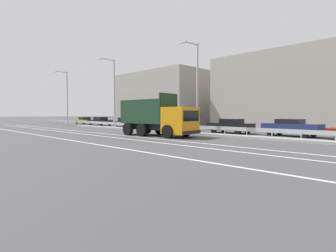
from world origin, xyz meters
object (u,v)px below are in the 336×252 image
(parked_car_6, at_px, (291,127))
(parked_car_4, at_px, (181,124))
(parked_car_2, at_px, (125,122))
(parked_car_5, at_px, (231,126))
(dump_truck, at_px, (165,121))
(street_lamp_0, at_px, (66,96))
(street_lamp_1, at_px, (113,90))
(parked_car_0, at_px, (84,120))
(parked_car_3, at_px, (147,123))
(street_lamp_2, at_px, (196,84))
(parked_car_1, at_px, (100,121))
(median_road_sign, at_px, (164,120))

(parked_car_6, bearing_deg, parked_car_4, -82.66)
(parked_car_2, bearing_deg, parked_car_5, -95.07)
(dump_truck, xyz_separation_m, parked_car_2, (-15.70, 7.36, -0.60))
(parked_car_6, bearing_deg, parked_car_5, -79.48)
(street_lamp_0, distance_m, street_lamp_1, 13.30)
(street_lamp_1, xyz_separation_m, parked_car_0, (-15.98, 4.37, -4.14))
(street_lamp_0, height_order, parked_car_6, street_lamp_0)
(dump_truck, xyz_separation_m, parked_car_0, (-28.56, 7.70, -0.61))
(parked_car_4, distance_m, parked_car_6, 11.85)
(dump_truck, height_order, parked_car_3, dump_truck)
(street_lamp_2, relative_size, parked_car_6, 1.74)
(dump_truck, distance_m, street_lamp_2, 4.60)
(dump_truck, bearing_deg, parked_car_3, -129.07)
(street_lamp_2, xyz_separation_m, parked_car_1, (-22.64, 3.80, -3.82))
(parked_car_4, bearing_deg, dump_truck, 35.86)
(street_lamp_1, relative_size, street_lamp_2, 1.07)
(dump_truck, distance_m, street_lamp_0, 26.32)
(street_lamp_0, relative_size, parked_car_3, 1.87)
(parked_car_0, relative_size, parked_car_3, 1.08)
(street_lamp_0, bearing_deg, parked_car_1, 43.17)
(parked_car_5, bearing_deg, parked_car_2, 88.04)
(parked_car_1, bearing_deg, parked_car_2, -90.09)
(median_road_sign, relative_size, parked_car_5, 0.55)
(parked_car_3, relative_size, parked_car_4, 1.03)
(parked_car_0, relative_size, parked_car_2, 1.25)
(parked_car_1, distance_m, parked_car_3, 11.43)
(parked_car_1, xyz_separation_m, parked_car_5, (23.86, 0.00, 0.03))
(parked_car_2, bearing_deg, dump_truck, -118.97)
(parked_car_1, bearing_deg, street_lamp_2, -103.06)
(street_lamp_0, height_order, parked_car_4, street_lamp_0)
(street_lamp_1, distance_m, street_lamp_2, 13.29)
(parked_car_1, height_order, parked_car_5, parked_car_5)
(street_lamp_1, relative_size, parked_car_6, 1.85)
(dump_truck, bearing_deg, parked_car_6, 130.98)
(parked_car_1, bearing_deg, street_lamp_0, 129.64)
(parked_car_1, height_order, parked_car_2, parked_car_1)
(street_lamp_1, xyz_separation_m, parked_car_1, (-9.35, 3.66, -4.11))
(parked_car_3, bearing_deg, parked_car_0, 92.41)
(street_lamp_0, relative_size, street_lamp_1, 1.00)
(median_road_sign, height_order, parked_car_5, median_road_sign)
(median_road_sign, bearing_deg, parked_car_3, 151.96)
(street_lamp_0, relative_size, parked_car_4, 1.92)
(street_lamp_0, height_order, street_lamp_1, street_lamp_1)
(median_road_sign, height_order, parked_car_6, median_road_sign)
(street_lamp_2, distance_m, parked_car_6, 8.80)
(street_lamp_2, xyz_separation_m, parked_car_4, (-5.21, 3.75, -3.79))
(parked_car_0, relative_size, parked_car_1, 1.08)
(median_road_sign, xyz_separation_m, parked_car_3, (-6.79, 3.62, -0.55))
(median_road_sign, relative_size, parked_car_3, 0.51)
(street_lamp_0, xyz_separation_m, parked_car_3, (15.38, 3.81, -4.06))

